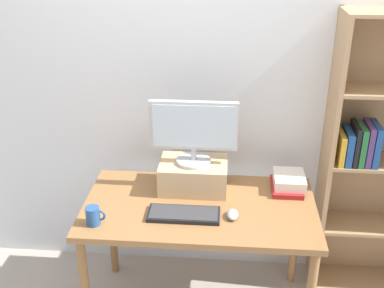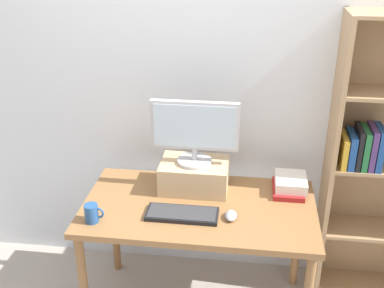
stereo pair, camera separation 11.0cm
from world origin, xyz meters
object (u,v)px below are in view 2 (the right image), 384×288
Objects in this scene: keyboard at (182,214)px; coffee_mug at (92,213)px; computer_mouse at (231,215)px; riser_box at (194,175)px; book_stack at (290,184)px; desk at (199,218)px; computer_monitor at (195,130)px.

keyboard is 0.48m from coffee_mug.
computer_mouse is (0.26, 0.01, 0.01)m from keyboard.
computer_mouse reaches higher than keyboard.
riser_box is 0.38m from computer_mouse.
coffee_mug is (-1.05, -0.45, 0.01)m from book_stack.
computer_monitor reaches higher than desk.
desk is 0.26m from riser_box.
book_stack is (0.59, 0.34, 0.03)m from keyboard.
desk is 0.17m from keyboard.
computer_mouse is (0.23, -0.29, -0.07)m from riser_box.
book_stack is at bearing 3.52° from riser_box.
riser_box is (-0.05, 0.19, 0.17)m from desk.
keyboard is 3.75× the size of computer_mouse.
book_stack reaches higher than keyboard.
computer_monitor is 0.65m from book_stack.
riser_box is at bearing 84.60° from keyboard.
computer_mouse is at bearing -30.40° from desk.
book_stack is (0.51, 0.22, 0.13)m from desk.
computer_monitor is 4.71× the size of coffee_mug.
keyboard is at bearing -95.40° from riser_box.
computer_mouse is 0.46m from book_stack.
book_stack is (0.56, 0.03, -0.04)m from riser_box.
computer_monitor is 0.52m from computer_mouse.
riser_box is at bearing 104.75° from desk.
computer_mouse is (0.23, -0.29, -0.36)m from computer_monitor.
riser_box reaches higher than coffee_mug.
coffee_mug is at bearing -156.75° from book_stack.
desk is at bearing -156.55° from book_stack.
coffee_mug is (-0.49, -0.42, -0.32)m from computer_monitor.
book_stack is (0.33, 0.33, 0.03)m from computer_mouse.
computer_mouse reaches higher than desk.
coffee_mug is at bearing -139.79° from computer_monitor.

